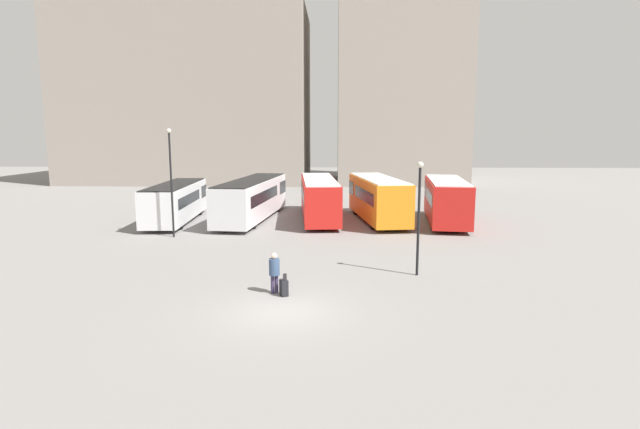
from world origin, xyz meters
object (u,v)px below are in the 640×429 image
Objects in this scene: bus_0 at (176,201)px; traveler at (274,269)px; bus_3 at (378,198)px; lamp_post_0 at (171,175)px; suitcase at (284,288)px; lamp_post_1 at (419,209)px; bus_1 at (252,197)px; bus_4 at (446,200)px; bus_2 at (319,197)px.

bus_0 reaches higher than traveler.
lamp_post_0 reaches higher than bus_3.
suitcase is at bearing -151.06° from traveler.
traveler is 0.32× the size of lamp_post_1.
bus_3 is at bearing -90.30° from bus_0.
bus_1 is 7.55× the size of traveler.
bus_3 reaches higher than suitcase.
lamp_post_1 reaches higher than traveler.
bus_3 is at bearing 85.99° from bus_4.
bus_3 reaches higher than bus_2.
bus_3 is 1.11× the size of bus_4.
bus_3 is at bearing -104.65° from bus_2.
bus_1 is at bearing -11.69° from traveler.
bus_0 is 10.59m from bus_2.
bus_2 is 12.07× the size of suitcase.
suitcase is 14.33m from lamp_post_0.
traveler is at bearing -54.88° from lamp_post_0.
bus_0 is 0.79× the size of bus_1.
traveler is (-10.40, -16.43, -0.72)m from bus_4.
bus_2 is 16.11m from lamp_post_1.
bus_1 is at bearing -79.64° from bus_0.
bus_3 is at bearing -40.12° from suitcase.
bus_1 is 8.24m from lamp_post_0.
lamp_post_0 reaches higher than bus_4.
bus_3 reaches higher than bus_1.
bus_0 is 1.49× the size of lamp_post_0.
lamp_post_1 reaches higher than bus_1.
traveler is at bearing -162.17° from bus_1.
bus_2 is 1.22× the size of bus_4.
lamp_post_0 is (-13.25, -6.38, 2.13)m from bus_3.
bus_2 reaches higher than bus_1.
lamp_post_0 is (-3.83, -6.94, 2.23)m from bus_1.
bus_0 is at bearing 105.94° from lamp_post_0.
bus_0 is at bearing 5.41° from traveler.
traveler is at bearing 154.15° from bus_4.
bus_1 is 18.33m from traveler.
suitcase is (0.41, -0.31, -0.66)m from traveler.
bus_3 is (14.86, 0.74, 0.22)m from bus_0.
lamp_post_1 reaches higher than bus_2.
bus_1 is 1.21× the size of bus_3.
bus_1 is 5.04m from bus_2.
bus_4 is (4.85, -0.90, -0.03)m from bus_3.
lamp_post_1 is at bearing 174.11° from bus_3.
bus_2 reaches higher than suitcase.
bus_0 is 1.07× the size of bus_4.
lamp_post_0 is at bearing -167.21° from bus_0.
bus_3 is 18.21m from traveler.
bus_0 is 0.96× the size of bus_3.
lamp_post_0 is at bearing 113.30° from bus_4.
suitcase is (4.28, -18.21, -1.31)m from bus_1.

